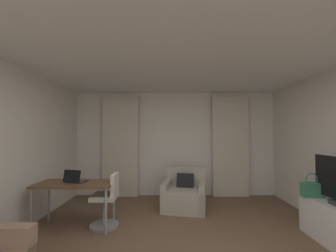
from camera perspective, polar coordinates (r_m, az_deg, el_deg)
The scene contains 9 objects.
wall_window at distance 5.53m, azimuth 2.06°, elevation -4.65°, with size 5.12×0.06×2.60m.
ceiling at distance 2.71m, azimuth 4.28°, elevation 21.28°, with size 5.12×6.12×0.06m, color white.
curtain_left_panel at distance 5.53m, azimuth -12.35°, elevation -5.13°, with size 0.90×0.06×2.50m.
curtain_right_panel at distance 5.62m, azimuth 16.33°, elevation -5.04°, with size 0.90×0.06×2.50m.
armchair at distance 4.73m, azimuth 4.62°, elevation -17.69°, with size 1.00×0.98×0.82m.
desk at distance 4.04m, azimuth -23.02°, elevation -14.49°, with size 1.26×0.60×0.74m.
desk_chair at distance 3.98m, azimuth -15.66°, elevation -18.95°, with size 0.48×0.48×0.88m.
laptop at distance 4.03m, azimuth -23.21°, elevation -12.88°, with size 0.38×0.33×0.22m.
handbag_primary at distance 4.16m, azimuth 33.94°, elevation -13.68°, with size 0.30×0.14×0.37m.
Camera 1 is at (-0.18, -2.49, 1.56)m, focal length 23.07 mm.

